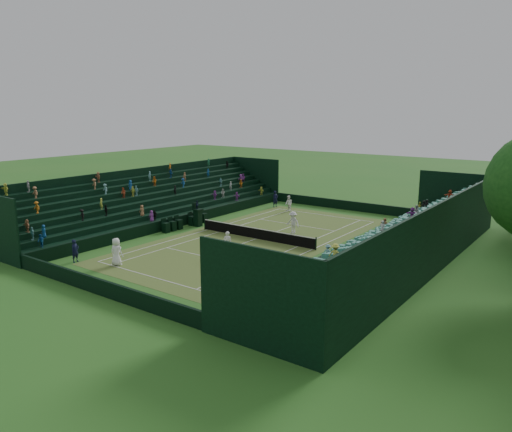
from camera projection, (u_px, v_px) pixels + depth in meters
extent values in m
plane|color=#2A6B22|center=(256.00, 239.00, 42.25)|extent=(160.00, 160.00, 0.00)
cube|color=#3A7226|center=(256.00, 239.00, 42.25)|extent=(12.97, 26.77, 0.01)
cube|color=black|center=(341.00, 205.00, 54.69)|extent=(17.17, 0.20, 1.00)
cube|color=black|center=(99.00, 286.00, 29.59)|extent=(17.17, 0.20, 1.00)
cube|color=black|center=(348.00, 250.00, 37.26)|extent=(0.20, 31.77, 1.00)
cube|color=black|center=(183.00, 220.00, 47.02)|extent=(0.20, 31.77, 1.00)
cube|color=black|center=(354.00, 251.00, 36.97)|extent=(0.80, 32.00, 1.00)
cube|color=black|center=(364.00, 250.00, 36.46)|extent=(0.80, 32.00, 1.45)
cube|color=black|center=(374.00, 249.00, 35.96)|extent=(0.80, 32.00, 1.90)
cube|color=black|center=(385.00, 247.00, 35.45)|extent=(0.80, 32.00, 2.35)
cube|color=black|center=(396.00, 246.00, 34.94)|extent=(0.80, 32.00, 2.80)
cube|color=black|center=(408.00, 245.00, 34.43)|extent=(0.80, 32.00, 3.25)
cube|color=black|center=(420.00, 243.00, 33.92)|extent=(0.80, 32.00, 3.70)
cube|color=black|center=(432.00, 242.00, 33.42)|extent=(0.80, 32.00, 4.15)
cube|color=black|center=(440.00, 238.00, 33.05)|extent=(0.20, 32.00, 4.90)
cube|color=black|center=(180.00, 220.00, 47.31)|extent=(0.80, 32.00, 1.00)
cube|color=black|center=(173.00, 216.00, 47.72)|extent=(0.80, 32.00, 1.45)
cube|color=black|center=(168.00, 213.00, 48.13)|extent=(0.80, 32.00, 1.90)
cube|color=black|center=(162.00, 210.00, 48.55)|extent=(0.80, 32.00, 2.35)
cube|color=black|center=(156.00, 206.00, 48.96)|extent=(0.80, 32.00, 2.80)
cube|color=black|center=(150.00, 203.00, 49.37)|extent=(0.80, 32.00, 3.25)
cube|color=black|center=(145.00, 200.00, 49.78)|extent=(0.80, 32.00, 3.70)
cube|color=black|center=(139.00, 197.00, 50.20)|extent=(0.80, 32.00, 4.15)
cube|color=black|center=(136.00, 193.00, 50.40)|extent=(0.20, 32.00, 4.90)
cylinder|color=black|center=(205.00, 224.00, 45.46)|extent=(0.10, 0.10, 1.06)
cylinder|color=black|center=(316.00, 244.00, 38.81)|extent=(0.10, 0.10, 1.06)
cube|color=black|center=(256.00, 234.00, 42.15)|extent=(11.57, 0.02, 0.86)
cube|color=white|center=(256.00, 228.00, 42.05)|extent=(11.57, 0.04, 0.07)
cube|color=black|center=(198.00, 218.00, 46.66)|extent=(0.61, 0.61, 1.57)
cube|color=black|center=(198.00, 209.00, 46.48)|extent=(0.78, 0.78, 0.09)
cube|color=black|center=(195.00, 206.00, 46.60)|extent=(0.07, 0.78, 0.61)
imported|color=black|center=(197.00, 205.00, 46.39)|extent=(0.35, 0.43, 0.81)
cube|color=black|center=(166.00, 228.00, 44.35)|extent=(0.55, 0.55, 0.88)
cube|color=black|center=(164.00, 221.00, 44.40)|extent=(0.07, 0.55, 0.55)
cube|color=black|center=(172.00, 226.00, 44.99)|extent=(0.55, 0.55, 0.88)
cube|color=black|center=(170.00, 220.00, 45.03)|extent=(0.07, 0.55, 0.55)
cube|color=black|center=(179.00, 224.00, 45.62)|extent=(0.55, 0.55, 0.88)
cube|color=black|center=(176.00, 218.00, 45.66)|extent=(0.07, 0.55, 0.55)
cube|color=black|center=(192.00, 221.00, 47.04)|extent=(0.55, 0.55, 0.88)
cube|color=black|center=(190.00, 215.00, 47.08)|extent=(0.07, 0.55, 0.55)
cube|color=black|center=(198.00, 219.00, 47.67)|extent=(0.55, 0.55, 0.88)
cube|color=black|center=(196.00, 213.00, 47.71)|extent=(0.07, 0.55, 0.55)
cube|color=black|center=(204.00, 218.00, 48.30)|extent=(0.55, 0.55, 0.88)
cube|color=black|center=(201.00, 212.00, 48.35)|extent=(0.07, 0.55, 0.55)
imported|color=white|center=(116.00, 252.00, 35.00)|extent=(1.07, 0.81, 1.98)
imported|color=white|center=(228.00, 243.00, 37.45)|extent=(0.78, 0.63, 1.85)
imported|color=white|center=(289.00, 204.00, 53.30)|extent=(1.04, 0.94, 1.73)
imported|color=silver|center=(293.00, 222.00, 43.95)|extent=(1.32, 0.81, 1.98)
imported|color=black|center=(275.00, 199.00, 55.65)|extent=(0.63, 0.78, 1.85)
imported|color=black|center=(75.00, 251.00, 35.79)|extent=(0.47, 0.65, 1.66)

